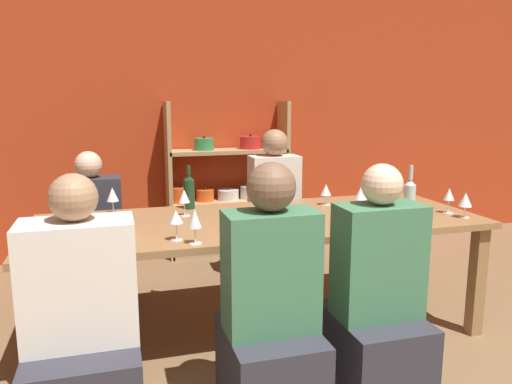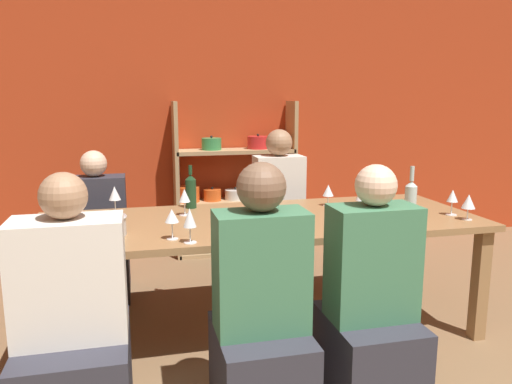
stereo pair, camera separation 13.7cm
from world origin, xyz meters
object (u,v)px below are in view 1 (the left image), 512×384
Objects in this scene: wine_glass_white_b at (326,191)px; person_near_b at (376,313)px; wine_bottle_green at (189,191)px; person_near_c at (84,354)px; person_far_a at (94,247)px; dining_table at (260,229)px; person_near_a at (270,328)px; person_far_b at (274,226)px; wine_glass_empty_a at (78,213)px; wine_glass_red_a at (352,212)px; shelf_unit at (231,194)px; wine_glass_empty_c at (449,195)px; cell_phone at (277,214)px; wine_glass_empty_f at (176,217)px; wine_glass_red_b at (361,194)px; wine_glass_white_a at (112,195)px; wine_glass_red_c at (195,220)px; wine_glass_empty_b at (465,200)px; wine_glass_red_d at (284,218)px; wine_bottle_dark at (409,198)px; wine_glass_empty_d at (184,197)px; mixing_bowl at (105,227)px; wine_glass_empty_e at (407,187)px.

wine_glass_white_b is 1.18m from person_near_b.
person_near_c reaches higher than wine_bottle_green.
dining_table is at bearing 140.30° from person_far_a.
person_near_a reaches higher than person_far_a.
dining_table is 2.21× the size of person_far_b.
wine_glass_red_a is at bearing -14.88° from wine_glass_empty_a.
shelf_unit reaches higher than person_far_b.
wine_bottle_green is at bearing 97.67° from person_near_a.
wine_glass_empty_c is at bearing 15.23° from wine_glass_red_a.
cell_phone is at bearing 120.68° from wine_glass_red_a.
wine_glass_empty_f is (-1.79, -0.14, 0.00)m from wine_glass_empty_c.
wine_glass_empty_f is (-1.25, -0.32, 0.00)m from wine_glass_red_b.
wine_glass_white_a is 0.93× the size of wine_glass_red_c.
cell_phone is (-1.11, 0.39, -0.11)m from wine_glass_empty_b.
wine_glass_white_a is (-1.10, -1.30, 0.29)m from shelf_unit.
wine_glass_empty_f is at bearing 172.26° from wine_glass_red_d.
wine_glass_white_a reaches higher than wine_glass_red_d.
wine_glass_empty_d is at bearing 160.88° from wine_bottle_dark.
wine_glass_white_b is 1.98m from person_near_c.
wine_bottle_dark is at bearing 28.90° from person_near_a.
person_far_b reaches higher than dining_table.
person_near_c is (-1.03, -0.85, -0.24)m from dining_table.
mixing_bowl is 1.13m from person_far_a.
cell_phone is (-1.09, 0.26, -0.11)m from wine_glass_empty_c.
wine_bottle_green reaches higher than wine_glass_empty_d.
wine_glass_empty_b is at bearing 12.80° from person_near_c.
dining_table is 16.62× the size of wine_glass_empty_c.
person_far_b is (0.16, -0.85, -0.12)m from shelf_unit.
cell_phone is (0.13, 0.06, 0.08)m from dining_table.
person_far_b reaches higher than wine_glass_white_b.
wine_glass_empty_b is 0.14× the size of person_far_a.
person_near_c is (-0.10, -0.67, -0.37)m from mixing_bowl.
person_far_b is at bearing 38.25° from mixing_bowl.
wine_bottle_dark is at bearing -19.12° from wine_glass_empty_d.
wine_glass_empty_a is 0.95× the size of wine_glass_empty_b.
wine_glass_red_d is at bearing -169.72° from wine_glass_empty_c.
person_near_c is (-2.19, -1.04, -0.42)m from wine_glass_empty_e.
wine_glass_white_b is 0.48m from cell_phone.
wine_glass_red_a is 0.13× the size of person_near_a.
shelf_unit is 1.31× the size of person_far_a.
person_near_b is at bearing -29.48° from wine_glass_empty_a.
wine_glass_white_a is at bearing 85.30° from mixing_bowl.
wine_glass_empty_c is at bearing 154.82° from person_far_a.
wine_bottle_dark is 0.28× the size of person_near_a.
wine_glass_red_c reaches higher than wine_glass_red_b.
wine_glass_red_c is 1.25× the size of wine_glass_white_b.
person_near_b is (0.84, -0.40, -0.45)m from wine_glass_red_c.
wine_glass_empty_f is (-0.12, -0.54, 0.00)m from wine_glass_empty_d.
wine_glass_empty_d is 1.11× the size of wine_glass_empty_e.
person_near_b is (0.35, -0.83, -0.25)m from dining_table.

